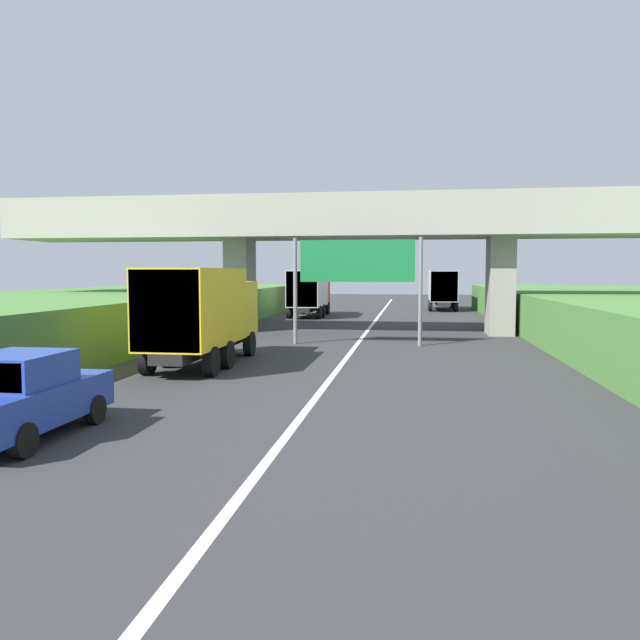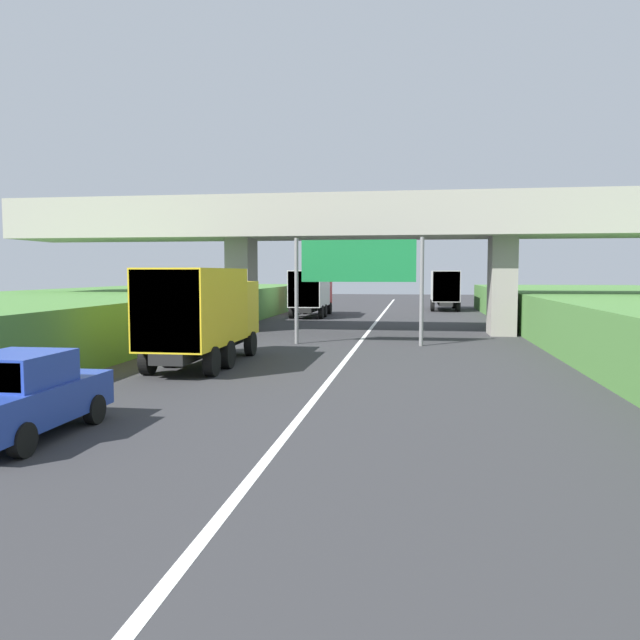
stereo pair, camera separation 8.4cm
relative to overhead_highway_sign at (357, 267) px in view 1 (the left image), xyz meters
name	(u,v)px [view 1 (the left image)]	position (x,y,z in m)	size (l,w,h in m)	color
lane_centre_stripe	(353,350)	(0.00, -1.88, -3.54)	(0.20, 101.60, 0.01)	white
overpass_bridge	(367,232)	(0.00, 5.82, 1.96)	(40.00, 4.80, 7.37)	#9E998E
overhead_highway_sign	(357,267)	(0.00, 0.00, 0.00)	(5.88, 0.18, 4.87)	slate
truck_red	(310,291)	(-5.12, 17.87, -1.61)	(2.44, 7.30, 3.44)	black
truck_yellow	(202,311)	(-4.86, -7.15, -1.61)	(2.44, 7.30, 3.44)	black
truck_black	(442,288)	(5.11, 27.76, -1.61)	(2.44, 7.30, 3.44)	black
car_blue	(22,396)	(-5.14, -17.13, -2.69)	(1.86, 4.10, 1.72)	#233D9E
construction_barrel_2	(17,396)	(-6.48, -15.32, -3.09)	(0.57, 0.57, 0.90)	orange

